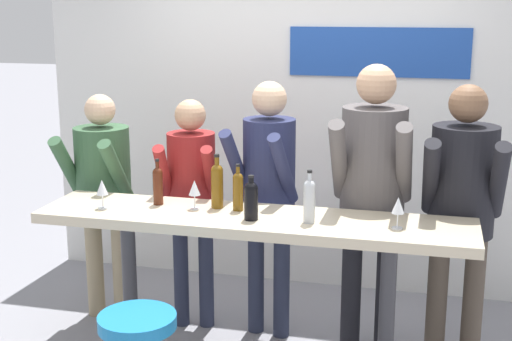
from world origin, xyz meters
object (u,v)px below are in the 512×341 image
at_px(wine_bottle_3, 158,184).
at_px(wine_bottle_4, 217,184).
at_px(person_far_left, 103,184).
at_px(wine_glass_1, 398,206).
at_px(tasting_table, 253,242).
at_px(wine_glass_2, 102,188).
at_px(person_center_left, 268,181).
at_px(wine_glass_0, 194,189).
at_px(person_center_right, 462,196).
at_px(wine_bottle_1, 238,189).
at_px(person_left, 192,189).
at_px(person_center, 373,180).
at_px(wine_bottle_2, 251,199).
at_px(wine_bottle_0, 309,199).

height_order(wine_bottle_3, wine_bottle_4, wine_bottle_4).
height_order(person_far_left, wine_glass_1, person_far_left).
bearing_deg(wine_bottle_4, tasting_table, -23.98).
bearing_deg(wine_glass_1, wine_glass_2, -178.84).
distance_m(person_center_left, wine_glass_0, 0.61).
distance_m(person_center_right, wine_glass_1, 0.62).
distance_m(person_far_left, wine_bottle_1, 1.20).
distance_m(person_left, person_center_right, 1.75).
relative_size(person_center, wine_glass_1, 10.48).
xyz_separation_m(person_center_right, wine_bottle_2, (-1.16, -0.55, 0.05)).
bearing_deg(wine_bottle_0, person_far_left, 159.01).
bearing_deg(tasting_table, wine_glass_1, -2.73).
relative_size(person_far_left, wine_glass_2, 9.08).
bearing_deg(wine_bottle_0, wine_bottle_4, 164.78).
bearing_deg(wine_bottle_2, person_left, 132.45).
xyz_separation_m(tasting_table, wine_bottle_0, (0.34, -0.05, 0.29)).
bearing_deg(wine_bottle_2, person_center_right, 25.24).
height_order(person_center_left, wine_glass_1, person_center_left).
height_order(person_far_left, person_left, person_far_left).
xyz_separation_m(person_center_right, wine_bottle_1, (-1.29, -0.39, 0.06)).
height_order(person_center_right, wine_glass_1, person_center_right).
xyz_separation_m(person_far_left, wine_glass_2, (0.30, -0.62, 0.14)).
distance_m(person_far_left, wine_glass_2, 0.70).
distance_m(person_center_right, wine_glass_2, 2.15).
distance_m(tasting_table, person_center_right, 1.29).
bearing_deg(person_center_right, wine_bottle_3, -167.77).
relative_size(wine_bottle_1, wine_bottle_3, 0.99).
bearing_deg(wine_bottle_4, person_center_left, 64.68).
xyz_separation_m(person_left, person_center_left, (0.53, -0.00, 0.09)).
bearing_deg(person_center_right, wine_bottle_4, -165.42).
bearing_deg(wine_bottle_1, wine_bottle_3, 179.49).
bearing_deg(person_center_right, wine_glass_0, -164.40).
bearing_deg(wine_glass_2, wine_bottle_3, 30.00).
height_order(person_center_left, person_center, person_center).
relative_size(wine_bottle_2, wine_bottle_3, 0.91).
relative_size(person_center, wine_bottle_3, 6.54).
bearing_deg(person_left, wine_bottle_3, -105.10).
bearing_deg(wine_glass_2, wine_bottle_1, 11.52).
height_order(person_far_left, person_center, person_center).
height_order(wine_glass_1, wine_glass_2, same).
bearing_deg(person_left, person_center_left, -8.81).
bearing_deg(person_left, tasting_table, -53.22).
relative_size(person_far_left, wine_bottle_3, 5.67).
distance_m(person_center, wine_bottle_3, 1.31).
bearing_deg(person_center_left, wine_glass_0, -113.68).
bearing_deg(wine_bottle_2, wine_glass_1, 2.53).
bearing_deg(tasting_table, person_center_right, 21.95).
relative_size(person_center, wine_glass_0, 10.48).
distance_m(tasting_table, person_far_left, 1.33).
bearing_deg(wine_bottle_4, person_far_left, 155.70).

